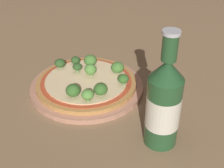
# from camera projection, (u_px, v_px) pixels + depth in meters

# --- Properties ---
(ground_plane) EXTENTS (3.00, 3.00, 0.00)m
(ground_plane) POSITION_uv_depth(u_px,v_px,m) (85.00, 83.00, 0.79)
(ground_plane) COLOR #846647
(plate) EXTENTS (0.27, 0.27, 0.01)m
(plate) POSITION_uv_depth(u_px,v_px,m) (87.00, 87.00, 0.76)
(plate) COLOR tan
(plate) RESTS_ON ground_plane
(pizza) EXTENTS (0.24, 0.24, 0.01)m
(pizza) POSITION_uv_depth(u_px,v_px,m) (86.00, 82.00, 0.75)
(pizza) COLOR #B77F42
(pizza) RESTS_ON plate
(broccoli_floret_0) EXTENTS (0.02, 0.02, 0.02)m
(broccoli_floret_0) POSITION_uv_depth(u_px,v_px,m) (78.00, 66.00, 0.77)
(broccoli_floret_0) COLOR #6B8E51
(broccoli_floret_0) RESTS_ON pizza
(broccoli_floret_1) EXTENTS (0.02, 0.02, 0.02)m
(broccoli_floret_1) POSITION_uv_depth(u_px,v_px,m) (76.00, 60.00, 0.81)
(broccoli_floret_1) COLOR #6B8E51
(broccoli_floret_1) RESTS_ON pizza
(broccoli_floret_2) EXTENTS (0.03, 0.03, 0.03)m
(broccoli_floret_2) POSITION_uv_depth(u_px,v_px,m) (118.00, 67.00, 0.77)
(broccoli_floret_2) COLOR #6B8E51
(broccoli_floret_2) RESTS_ON pizza
(broccoli_floret_3) EXTENTS (0.03, 0.03, 0.03)m
(broccoli_floret_3) POSITION_uv_depth(u_px,v_px,m) (90.00, 60.00, 0.79)
(broccoli_floret_3) COLOR #6B8E51
(broccoli_floret_3) RESTS_ON pizza
(broccoli_floret_4) EXTENTS (0.03, 0.03, 0.03)m
(broccoli_floret_4) POSITION_uv_depth(u_px,v_px,m) (88.00, 95.00, 0.67)
(broccoli_floret_4) COLOR #6B8E51
(broccoli_floret_4) RESTS_ON pizza
(broccoli_floret_5) EXTENTS (0.03, 0.03, 0.03)m
(broccoli_floret_5) POSITION_uv_depth(u_px,v_px,m) (91.00, 69.00, 0.76)
(broccoli_floret_5) COLOR #6B8E51
(broccoli_floret_5) RESTS_ON pizza
(broccoli_floret_6) EXTENTS (0.03, 0.03, 0.03)m
(broccoli_floret_6) POSITION_uv_depth(u_px,v_px,m) (101.00, 89.00, 0.69)
(broccoli_floret_6) COLOR #6B8E51
(broccoli_floret_6) RESTS_ON pizza
(broccoli_floret_7) EXTENTS (0.03, 0.03, 0.02)m
(broccoli_floret_7) POSITION_uv_depth(u_px,v_px,m) (59.00, 64.00, 0.79)
(broccoli_floret_7) COLOR #6B8E51
(broccoli_floret_7) RESTS_ON pizza
(broccoli_floret_8) EXTENTS (0.03, 0.03, 0.03)m
(broccoli_floret_8) POSITION_uv_depth(u_px,v_px,m) (73.00, 90.00, 0.68)
(broccoli_floret_8) COLOR #6B8E51
(broccoli_floret_8) RESTS_ON pizza
(broccoli_floret_9) EXTENTS (0.03, 0.03, 0.03)m
(broccoli_floret_9) POSITION_uv_depth(u_px,v_px,m) (123.00, 79.00, 0.72)
(broccoli_floret_9) COLOR #6B8E51
(broccoli_floret_9) RESTS_ON pizza
(beer_bottle) EXTENTS (0.06, 0.06, 0.23)m
(beer_bottle) POSITION_uv_depth(u_px,v_px,m) (164.00, 103.00, 0.56)
(beer_bottle) COLOR #234C28
(beer_bottle) RESTS_ON ground_plane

